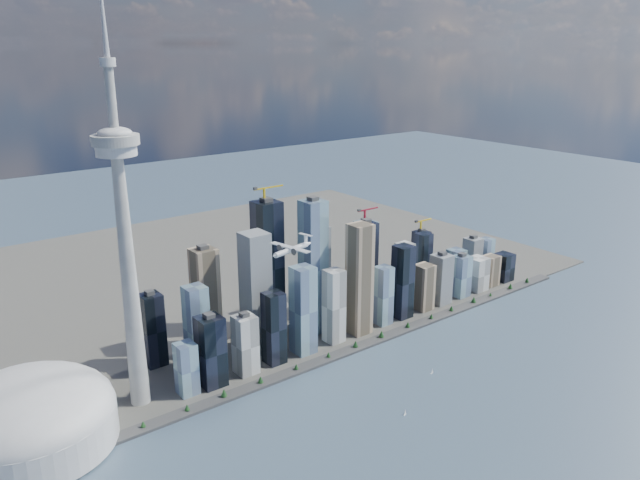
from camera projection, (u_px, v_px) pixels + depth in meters
ground at (468, 430)px, 782.38m from camera, size 4000.00×4000.00×0.00m
seawall at (341, 354)px, 970.01m from camera, size 1100.00×22.00×4.00m
land at (204, 274)px, 1308.99m from camera, size 1400.00×900.00×3.00m
shoreline_trees at (341, 350)px, 967.97m from camera, size 960.53×7.20×8.80m
skyscraper_cluster at (336, 284)px, 1047.95m from camera, size 736.00×142.00×246.21m
needle_tower at (125, 236)px, 769.24m from camera, size 56.00×56.00×550.50m
dome_stadium at (29, 418)px, 738.89m from camera, size 200.00×200.00×86.00m
airplane at (292, 249)px, 827.05m from camera, size 74.16×65.98×18.19m
sailboat_west at (405, 413)px, 813.81m from camera, size 6.04×3.19×8.45m
sailboat_east at (432, 372)px, 915.47m from camera, size 5.88×2.09×8.13m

